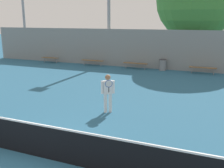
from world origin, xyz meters
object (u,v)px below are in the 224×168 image
object	(u,v)px
bench_adjacent_court	(203,68)
bench_by_gate	(92,61)
bench_courtside_far	(50,58)
tennis_net	(31,139)
trash_bin	(163,65)
tennis_player	(108,91)
bench_courtside_near	(135,63)
tree_green_tall	(197,0)

from	to	relation	value
bench_adjacent_court	bench_by_gate	bearing A→B (deg)	180.00
bench_courtside_far	bench_by_gate	xyz separation A→B (m)	(4.31, 0.00, 0.00)
tennis_net	trash_bin	world-z (taller)	tennis_net
tennis_net	tennis_player	world-z (taller)	tennis_player
bench_courtside_near	tennis_player	bearing A→B (deg)	-79.02
bench_courtside_near	tennis_net	bearing A→B (deg)	-84.64
bench_courtside_near	bench_by_gate	xyz separation A→B (m)	(-3.84, 0.00, 0.00)
tennis_player	bench_courtside_far	xyz separation A→B (m)	(-10.10, 10.10, -0.51)
tennis_net	bench_adjacent_court	xyz separation A→B (m)	(3.78, 14.30, -0.09)
tennis_net	trash_bin	size ratio (longest dim) A/B	13.98
bench_adjacent_court	trash_bin	distance (m)	3.00
bench_courtside_near	bench_adjacent_court	world-z (taller)	same
tennis_net	bench_adjacent_court	size ratio (longest dim) A/B	6.24
bench_adjacent_court	tree_green_tall	distance (m)	6.65
bench_courtside_far	bench_adjacent_court	bearing A→B (deg)	0.00
bench_by_gate	tree_green_tall	bearing A→B (deg)	28.54
tennis_player	bench_adjacent_court	xyz separation A→B (m)	(3.16, 10.10, -0.51)
tennis_player	bench_adjacent_court	world-z (taller)	tennis_player
bench_courtside_far	bench_by_gate	bearing A→B (deg)	0.00
bench_adjacent_court	trash_bin	bearing A→B (deg)	174.70
bench_courtside_far	bench_adjacent_court	xyz separation A→B (m)	(13.27, 0.00, 0.00)
bench_courtside_far	tennis_net	bearing A→B (deg)	-56.44
tennis_net	trash_bin	bearing A→B (deg)	86.87
bench_courtside_far	bench_courtside_near	bearing A→B (deg)	0.00
tennis_net	bench_by_gate	xyz separation A→B (m)	(-5.18, 14.30, -0.09)
bench_adjacent_court	tree_green_tall	size ratio (longest dim) A/B	0.22
bench_courtside_near	trash_bin	world-z (taller)	trash_bin
tennis_player	trash_bin	world-z (taller)	tennis_player
tennis_net	bench_courtside_near	xyz separation A→B (m)	(-1.34, 14.30, -0.09)
tree_green_tall	trash_bin	bearing A→B (deg)	-114.58
tennis_net	bench_by_gate	bearing A→B (deg)	109.91
tennis_net	tennis_player	xyz separation A→B (m)	(0.62, 4.20, 0.42)
bench_by_gate	trash_bin	size ratio (longest dim) A/B	2.33
tennis_player	bench_courtside_near	bearing A→B (deg)	69.74
tree_green_tall	bench_courtside_far	bearing A→B (deg)	-160.70
bench_courtside_near	tree_green_tall	size ratio (longest dim) A/B	0.22
bench_courtside_far	trash_bin	xyz separation A→B (m)	(10.28, 0.28, -0.00)
tennis_player	bench_courtside_near	size ratio (longest dim) A/B	0.83
bench_adjacent_court	tree_green_tall	xyz separation A→B (m)	(-1.17, 4.23, 5.00)
trash_bin	bench_courtside_far	bearing A→B (deg)	-178.46
bench_by_gate	tennis_player	bearing A→B (deg)	-60.16
tree_green_tall	tennis_player	bearing A→B (deg)	-97.91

